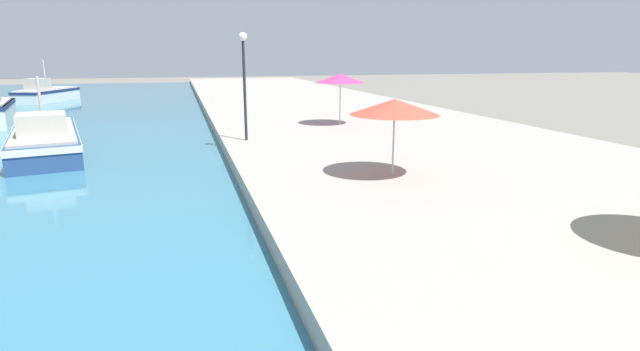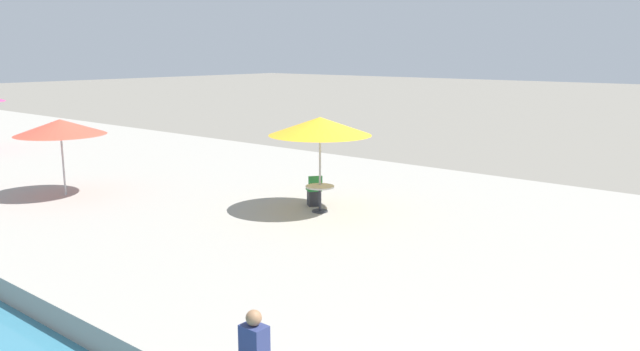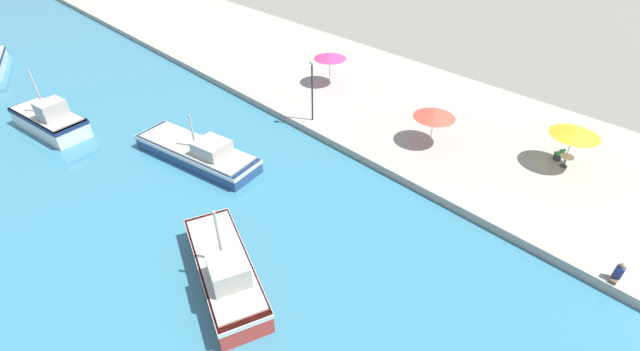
% 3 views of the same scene
% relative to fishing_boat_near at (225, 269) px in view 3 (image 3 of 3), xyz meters
% --- Properties ---
extents(quay_promenade, '(16.00, 90.00, 0.55)m').
position_rel_fishing_boat_near_xyz_m(quay_promenade, '(19.86, 20.87, -0.60)').
color(quay_promenade, '#A39E93').
rests_on(quay_promenade, ground_plane).
extents(fishing_boat_near, '(4.58, 7.51, 4.21)m').
position_rel_fishing_boat_near_xyz_m(fishing_boat_near, '(0.00, 0.00, 0.00)').
color(fishing_boat_near, red).
rests_on(fishing_boat_near, water_basin).
extents(fishing_boat_mid, '(4.40, 9.39, 3.27)m').
position_rel_fishing_boat_near_xyz_m(fishing_boat_mid, '(4.49, 9.72, -0.18)').
color(fishing_boat_mid, navy).
rests_on(fishing_boat_mid, water_basin).
extents(fishing_boat_far, '(3.59, 6.83, 4.60)m').
position_rel_fishing_boat_near_xyz_m(fishing_boat_far, '(-0.99, 20.45, 0.07)').
color(fishing_boat_far, silver).
rests_on(fishing_boat_far, water_basin).
extents(cafe_umbrella_pink, '(2.85, 2.85, 2.63)m').
position_rel_fishing_boat_near_xyz_m(cafe_umbrella_pink, '(20.01, -7.33, 2.06)').
color(cafe_umbrella_pink, '#B7B7B7').
rests_on(cafe_umbrella_pink, quay_promenade).
extents(cafe_umbrella_white, '(2.72, 2.72, 2.37)m').
position_rel_fishing_boat_near_xyz_m(cafe_umbrella_white, '(16.40, 0.01, 1.80)').
color(cafe_umbrella_white, '#B7B7B7').
rests_on(cafe_umbrella_white, quay_promenade).
extents(cafe_umbrella_striped, '(2.67, 2.67, 2.67)m').
position_rel_fishing_boat_near_xyz_m(cafe_umbrella_striped, '(18.36, 11.40, 2.11)').
color(cafe_umbrella_striped, '#B7B7B7').
rests_on(cafe_umbrella_striped, quay_promenade).
extents(cafe_table, '(0.80, 0.80, 0.74)m').
position_rel_fishing_boat_near_xyz_m(cafe_table, '(19.88, -7.44, 0.21)').
color(cafe_table, '#333338').
rests_on(cafe_table, quay_promenade).
extents(cafe_chair_left, '(0.58, 0.58, 0.91)m').
position_rel_fishing_boat_near_xyz_m(cafe_chair_left, '(20.31, -6.86, -0.00)').
color(cafe_chair_left, '#2D2D33').
rests_on(cafe_chair_left, quay_promenade).
extents(person_at_quay, '(0.54, 0.36, 0.99)m').
position_rel_fishing_boat_near_xyz_m(person_at_quay, '(12.34, -12.53, 0.11)').
color(person_at_quay, brown).
rests_on(person_at_quay, quay_promenade).
extents(lamppost, '(0.36, 0.36, 4.56)m').
position_rel_fishing_boat_near_xyz_m(lamppost, '(12.90, 7.79, 2.77)').
color(lamppost, '#232328').
rests_on(lamppost, quay_promenade).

